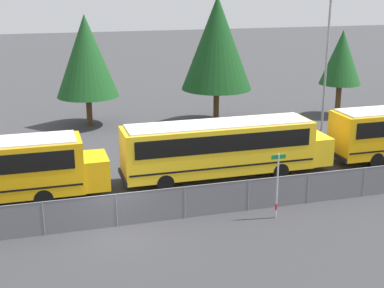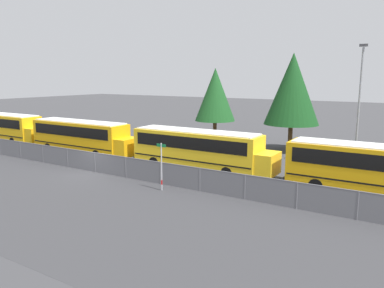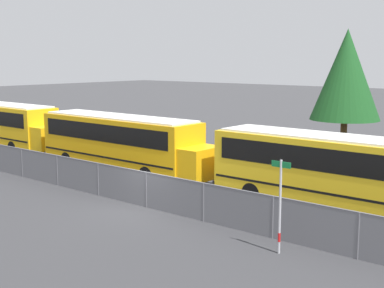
% 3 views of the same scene
% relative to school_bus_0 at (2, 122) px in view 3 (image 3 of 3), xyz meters
% --- Properties ---
extents(ground_plane, '(200.00, 200.00, 0.00)m').
position_rel_school_bus_0_xyz_m(ground_plane, '(18.89, -4.51, -1.89)').
color(ground_plane, '#38383A').
extents(road_strip, '(96.87, 12.00, 0.01)m').
position_rel_school_bus_0_xyz_m(road_strip, '(18.89, -10.51, -1.88)').
color(road_strip, '#333335').
rests_on(road_strip, ground_plane).
extents(fence, '(62.94, 0.07, 1.58)m').
position_rel_school_bus_0_xyz_m(fence, '(18.89, -4.52, -1.08)').
color(fence, '#9EA0A5').
rests_on(fence, ground_plane).
extents(school_bus_0, '(11.96, 2.46, 3.20)m').
position_rel_school_bus_0_xyz_m(school_bus_0, '(0.00, 0.00, 0.00)').
color(school_bus_0, yellow).
rests_on(school_bus_0, ground_plane).
extents(school_bus_1, '(11.96, 2.46, 3.20)m').
position_rel_school_bus_0_xyz_m(school_bus_1, '(12.79, -0.28, 0.00)').
color(school_bus_1, '#EDA80F').
rests_on(school_bus_1, ground_plane).
extents(school_bus_2, '(11.96, 2.46, 3.20)m').
position_rel_school_bus_0_xyz_m(school_bus_2, '(25.50, 0.09, 0.00)').
color(school_bus_2, yellow).
rests_on(school_bus_2, ground_plane).
extents(street_sign, '(0.70, 0.09, 3.14)m').
position_rel_school_bus_0_xyz_m(street_sign, '(26.11, -5.65, -0.23)').
color(street_sign, '#B7B7BC').
rests_on(street_sign, ground_plane).
extents(tree_1, '(4.66, 4.66, 8.32)m').
position_rel_school_bus_0_xyz_m(tree_1, '(19.56, 13.81, 3.40)').
color(tree_1, '#51381E').
rests_on(tree_1, ground_plane).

